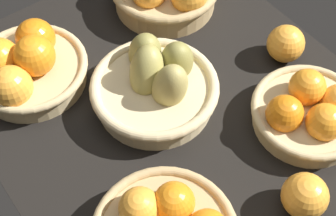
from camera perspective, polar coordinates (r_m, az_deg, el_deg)
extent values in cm
cube|color=black|center=(102.29, 0.26, 0.51)|extent=(84.00, 72.00, 3.00)
sphere|color=orange|center=(81.66, 0.70, -10.77)|extent=(6.96, 6.96, 6.96)
sphere|color=#F49E33|center=(81.58, -3.27, -11.35)|extent=(6.96, 6.96, 6.96)
cylinder|color=tan|center=(106.24, -15.40, 3.83)|extent=(22.17, 22.17, 4.41)
torus|color=tan|center=(104.62, -15.66, 4.60)|extent=(23.82, 23.82, 1.65)
sphere|color=orange|center=(101.59, -15.07, 5.79)|extent=(8.35, 8.35, 8.35)
sphere|color=#F49E33|center=(100.02, -17.52, 2.37)|extent=(8.35, 8.35, 8.35)
sphere|color=orange|center=(107.66, -14.95, 7.71)|extent=(8.35, 8.35, 8.35)
cylinder|color=#D3BC8C|center=(98.82, -1.54, 1.59)|extent=(23.31, 23.31, 4.90)
torus|color=#D3BC8C|center=(96.88, -1.57, 2.48)|extent=(25.44, 25.44, 2.13)
ellipsoid|color=#9E934C|center=(96.02, -2.44, 4.18)|extent=(11.93, 12.73, 12.87)
ellipsoid|color=olive|center=(100.54, -2.82, 6.20)|extent=(8.82, 7.27, 11.37)
ellipsoid|color=tan|center=(94.01, 0.19, 2.43)|extent=(10.93, 9.43, 13.34)
ellipsoid|color=olive|center=(98.50, 0.98, 5.32)|extent=(10.87, 9.68, 12.30)
cylinder|color=tan|center=(99.73, 15.69, -0.95)|extent=(20.76, 20.76, 4.17)
torus|color=tan|center=(98.09, 15.95, -0.25)|extent=(22.40, 22.40, 1.64)
sphere|color=orange|center=(94.59, 13.22, -0.63)|extent=(7.14, 7.14, 7.14)
sphere|color=orange|center=(95.19, 17.56, -1.56)|extent=(7.14, 7.14, 7.14)
sphere|color=orange|center=(98.18, 15.67, 2.31)|extent=(7.14, 7.14, 7.14)
sphere|color=#F49E33|center=(108.41, 13.34, 7.18)|extent=(8.00, 8.00, 8.00)
sphere|color=#F49E33|center=(88.41, 15.41, -9.69)|extent=(8.09, 8.09, 8.09)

